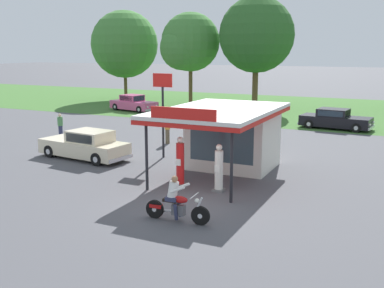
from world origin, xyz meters
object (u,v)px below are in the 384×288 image
Objects in this scene: parked_car_back_row_centre_left at (335,120)px; bystander_strolling_foreground at (167,129)px; parked_car_back_row_centre at (133,104)px; motorcycle_with_rider at (176,203)px; parked_car_back_row_left at (228,112)px; gas_pump_nearside at (180,163)px; roadside_pole_sign at (163,100)px; featured_classic_sedan at (85,146)px; bystander_standing_back_lot at (60,125)px; gas_pump_offside at (219,170)px.

bystander_strolling_foreground is at bearing -130.02° from parked_car_back_row_centre_left.
parked_car_back_row_centre is 16.01m from bystander_strolling_foreground.
parked_car_back_row_centre is (-16.78, 23.59, 0.02)m from motorcycle_with_rider.
parked_car_back_row_left is 1.04× the size of parked_car_back_row_centre.
parked_car_back_row_left is at bearing 105.01° from gas_pump_nearside.
motorcycle_with_rider is at bearing -58.42° from roadside_pole_sign.
bystander_strolling_foreground reaches higher than parked_car_back_row_centre.
featured_classic_sedan reaches higher than parked_car_back_row_left.
bystander_standing_back_lot is at bearing 167.42° from roadside_pole_sign.
motorcycle_with_rider is 10.41m from featured_classic_sedan.
roadside_pole_sign is at bearing -117.19° from parked_car_back_row_centre_left.
motorcycle_with_rider is 28.95m from parked_car_back_row_centre.
motorcycle_with_rider is 9.69m from roadside_pole_sign.
parked_car_back_row_centre is (-8.27, 17.60, -0.02)m from featured_classic_sedan.
gas_pump_offside reaches higher than bystander_strolling_foreground.
bystander_strolling_foreground is at bearing -89.53° from parked_car_back_row_left.
bystander_standing_back_lot is 0.92× the size of bystander_strolling_foreground.
featured_classic_sedan is at bearing -37.63° from bystander_standing_back_lot.
featured_classic_sedan is (-8.54, 2.28, -0.20)m from gas_pump_offside.
motorcycle_with_rider reaches higher than featured_classic_sedan.
roadside_pole_sign is (1.65, -13.74, 2.39)m from parked_car_back_row_left.
parked_car_back_row_centre is (-15.05, 19.88, -0.30)m from gas_pump_nearside.
bystander_strolling_foreground reaches higher than featured_classic_sedan.
featured_classic_sedan is 1.21× the size of roadside_pole_sign.
parked_car_back_row_centre_left is at bearing 84.77° from motorcycle_with_rider.
parked_car_back_row_centre_left is (1.96, 21.38, 0.02)m from motorcycle_with_rider.
bystander_standing_back_lot is (-11.92, 6.24, -0.13)m from gas_pump_nearside.
motorcycle_with_rider is 1.44× the size of bystander_standing_back_lot.
featured_classic_sedan is (-6.79, 2.28, -0.28)m from gas_pump_nearside.
gas_pump_nearside reaches higher than bystander_standing_back_lot.
gas_pump_nearside reaches higher than gas_pump_offside.
gas_pump_nearside is at bearing -58.08° from bystander_strolling_foreground.
gas_pump_nearside is 1.75m from gas_pump_offside.
roadside_pole_sign reaches higher than featured_classic_sedan.
parked_car_back_row_centre_left is (1.94, 17.67, -0.23)m from gas_pump_offside.
roadside_pole_sign is (8.73, -1.95, 2.22)m from bystander_standing_back_lot.
parked_car_back_row_centre reaches higher than parked_car_back_row_left.
featured_classic_sedan is at bearing -110.90° from bystander_strolling_foreground.
motorcycle_with_rider is 0.43× the size of featured_classic_sedan.
gas_pump_nearside is at bearing 114.99° from motorcycle_with_rider.
parked_car_back_row_left is at bearing 177.60° from parked_car_back_row_centre_left.
motorcycle_with_rider is 21.47m from parked_car_back_row_centre_left.
bystander_standing_back_lot is (-13.67, 6.24, -0.05)m from gas_pump_offside.
parked_car_back_row_centre_left is at bearing -2.40° from parked_car_back_row_left.
parked_car_back_row_left is (-6.58, 18.03, -0.22)m from gas_pump_offside.
gas_pump_offside is 17.78m from parked_car_back_row_centre_left.
motorcycle_with_rider is at bearing -73.20° from parked_car_back_row_left.
bystander_strolling_foreground reaches higher than bystander_standing_back_lot.
parked_car_back_row_centre_left is at bearing 78.21° from gas_pump_nearside.
parked_car_back_row_centre is 2.94× the size of bystander_strolling_foreground.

